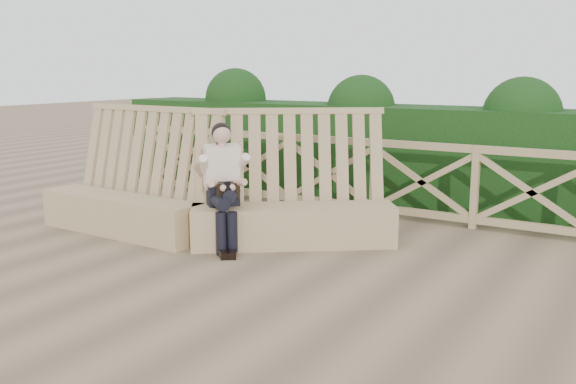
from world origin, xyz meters
The scene contains 5 objects.
ground centered at (0.00, 0.00, 0.00)m, with size 60.00×60.00×0.00m, color brown.
bench centered at (-1.97, 1.29, 0.41)m, with size 4.48×2.06×1.62m.
woman centered at (-1.54, 1.08, 0.79)m, with size 0.80×0.83×1.46m.
guardrail centered at (0.00, 3.50, 0.55)m, with size 10.10×0.09×1.10m.
hedge centered at (0.00, 4.70, 0.75)m, with size 12.00×1.20×1.50m, color black.
Camera 1 is at (2.96, -4.77, 2.07)m, focal length 40.00 mm.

